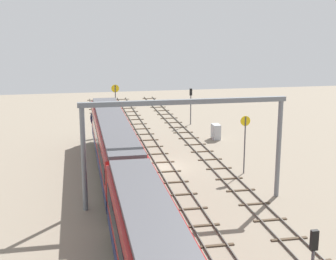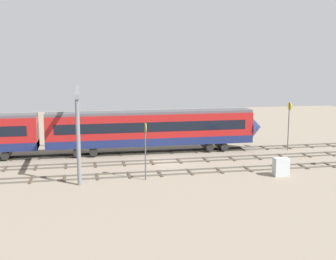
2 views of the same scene
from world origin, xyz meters
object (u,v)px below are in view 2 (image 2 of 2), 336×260
at_px(speed_sign_mid_trackside, 145,143).
at_px(relay_cabinet, 281,167).
at_px(train, 47,134).
at_px(overhead_gantry, 78,110).
at_px(speed_sign_near_foreground, 289,119).

distance_m(speed_sign_mid_trackside, relay_cabinet, 12.99).
distance_m(train, relay_cabinet, 25.52).
xyz_separation_m(overhead_gantry, speed_sign_near_foreground, (24.78, 2.98, -2.05)).
xyz_separation_m(train, speed_sign_mid_trackside, (9.41, -11.44, 0.72)).
distance_m(train, speed_sign_near_foreground, 28.34).
height_order(overhead_gantry, speed_sign_mid_trackside, overhead_gantry).
bearing_deg(relay_cabinet, speed_sign_mid_trackside, 174.63).
height_order(train, speed_sign_near_foreground, speed_sign_near_foreground).
height_order(train, relay_cabinet, train).
height_order(speed_sign_near_foreground, relay_cabinet, speed_sign_near_foreground).
bearing_deg(speed_sign_near_foreground, overhead_gantry, -173.15).
bearing_deg(speed_sign_mid_trackside, overhead_gantry, 130.96).
bearing_deg(speed_sign_near_foreground, speed_sign_mid_trackside, -152.53).
relative_size(train, relay_cabinet, 28.82).
relative_size(train, speed_sign_mid_trackside, 9.61).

